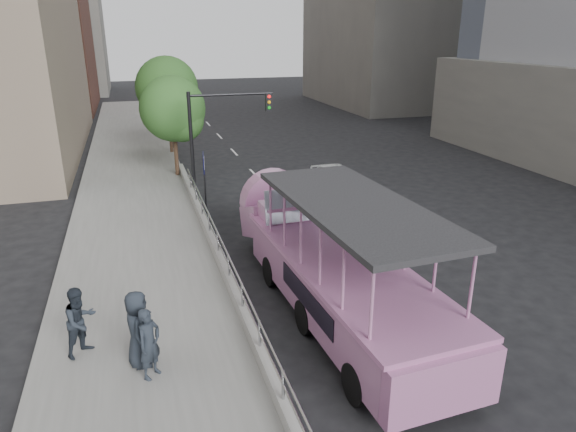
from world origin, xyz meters
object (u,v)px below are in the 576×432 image
Objects in this scene: parking_sign at (204,176)px; street_tree_near at (175,111)px; pedestrian_far at (138,329)px; car at (337,180)px; traffic_signal at (215,127)px; street_tree_far at (169,90)px; pedestrian_mid at (80,321)px; duck_boat at (328,262)px; pedestrian_near at (149,344)px.

parking_sign is 0.49× the size of street_tree_near.
car is at bearing -35.83° from pedestrian_far.
pedestrian_far is 0.68× the size of parking_sign.
traffic_signal is at bearing 68.54° from parking_sign.
traffic_signal reaches higher than pedestrian_far.
street_tree_far is (-1.40, 9.43, 0.81)m from traffic_signal.
pedestrian_far reaches higher than car.
traffic_signal is at bearing 24.13° from pedestrian_mid.
street_tree_far is (4.15, 22.41, 3.11)m from pedestrian_mid.
pedestrian_far is 14.66m from traffic_signal.
street_tree_near is at bearing 114.98° from traffic_signal.
traffic_signal is at bearing -13.27° from pedestrian_far.
traffic_signal is (5.55, 12.99, 2.30)m from pedestrian_mid.
parking_sign reaches higher than car.
duck_boat reaches higher than pedestrian_near.
duck_boat is at bearing -116.02° from car.
car is 0.85× the size of traffic_signal.
street_tree_near is at bearing 95.93° from parking_sign.
parking_sign is 0.54× the size of traffic_signal.
car is 9.51m from street_tree_near.
car is 16.04m from pedestrian_mid.
street_tree_far reaches higher than pedestrian_far.
pedestrian_mid is 23.01m from street_tree_far.
duck_boat reaches higher than car.
traffic_signal is (4.20, 13.87, 2.24)m from pedestrian_far.
street_tree_far is (2.58, 23.85, 3.13)m from pedestrian_near.
car is 2.46× the size of pedestrian_mid.
street_tree_near reaches higher than traffic_signal.
duck_boat is at bearing -20.40° from pedestrian_near.
car is at bearing 2.12° from pedestrian_mid.
traffic_signal is 3.80m from street_tree_near.
street_tree_far is at bearing 97.28° from duck_boat.
pedestrian_mid is at bearing 60.48° from pedestrian_far.
pedestrian_mid is 0.28× the size of street_tree_far.
street_tree_near is (-7.41, 5.11, 3.07)m from car.
duck_boat is 2.58× the size of car.
pedestrian_near is at bearing -104.12° from parking_sign.
pedestrian_mid is 17.09m from street_tree_near.
pedestrian_near is 2.13m from pedestrian_mid.
car is 6.65m from traffic_signal.
street_tree_near reaches higher than pedestrian_mid.
traffic_signal is 0.91× the size of street_tree_near.
car is 2.29× the size of pedestrian_far.
duck_boat is 6.52× the size of pedestrian_near.
traffic_signal reaches higher than pedestrian_near.
duck_boat is at bearing -79.20° from street_tree_near.
pedestrian_near is at bearing -85.14° from pedestrian_mid.
car is 0.77× the size of street_tree_near.
pedestrian_near is 0.97× the size of pedestrian_mid.
traffic_signal is (-5.81, 1.68, 2.75)m from car.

